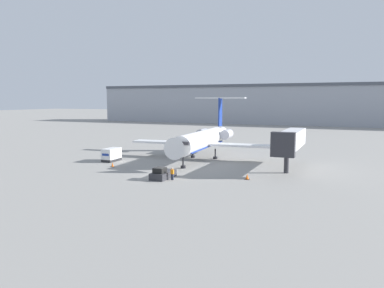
{
  "coord_description": "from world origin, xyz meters",
  "views": [
    {
      "loc": [
        23.5,
        -44.12,
        10.53
      ],
      "look_at": [
        0.0,
        10.56,
        3.46
      ],
      "focal_mm": 35.0,
      "sensor_mm": 36.0,
      "label": 1
    }
  ],
  "objects_px": {
    "traffic_cone_left": "(113,165)",
    "jet_bridge": "(290,140)",
    "airplane_main": "(203,139)",
    "worker_near_tug": "(172,174)",
    "luggage_cart": "(111,155)",
    "traffic_cone_right": "(247,177)",
    "pushback_tug": "(163,174)"
  },
  "relations": [
    {
      "from": "airplane_main",
      "to": "luggage_cart",
      "type": "xyz_separation_m",
      "value": [
        -13.51,
        -8.66,
        -2.41
      ]
    },
    {
      "from": "worker_near_tug",
      "to": "airplane_main",
      "type": "bearing_deg",
      "value": 98.8
    },
    {
      "from": "pushback_tug",
      "to": "traffic_cone_right",
      "type": "distance_m",
      "value": 11.29
    },
    {
      "from": "traffic_cone_left",
      "to": "jet_bridge",
      "type": "distance_m",
      "value": 27.81
    },
    {
      "from": "airplane_main",
      "to": "worker_near_tug",
      "type": "distance_m",
      "value": 18.53
    },
    {
      "from": "luggage_cart",
      "to": "jet_bridge",
      "type": "height_order",
      "value": "jet_bridge"
    },
    {
      "from": "airplane_main",
      "to": "pushback_tug",
      "type": "bearing_deg",
      "value": -86.15
    },
    {
      "from": "luggage_cart",
      "to": "worker_near_tug",
      "type": "relative_size",
      "value": 2.11
    },
    {
      "from": "airplane_main",
      "to": "traffic_cone_right",
      "type": "xyz_separation_m",
      "value": [
        11.83,
        -13.93,
        -3.17
      ]
    },
    {
      "from": "luggage_cart",
      "to": "jet_bridge",
      "type": "relative_size",
      "value": 0.23
    },
    {
      "from": "worker_near_tug",
      "to": "traffic_cone_left",
      "type": "distance_m",
      "value": 13.88
    },
    {
      "from": "airplane_main",
      "to": "luggage_cart",
      "type": "bearing_deg",
      "value": -147.34
    },
    {
      "from": "worker_near_tug",
      "to": "traffic_cone_right",
      "type": "relative_size",
      "value": 2.19
    },
    {
      "from": "airplane_main",
      "to": "worker_near_tug",
      "type": "xyz_separation_m",
      "value": [
        2.8,
        -18.12,
        -2.68
      ]
    },
    {
      "from": "worker_near_tug",
      "to": "jet_bridge",
      "type": "height_order",
      "value": "jet_bridge"
    },
    {
      "from": "pushback_tug",
      "to": "traffic_cone_right",
      "type": "xyz_separation_m",
      "value": [
        10.63,
        3.8,
        -0.22
      ]
    },
    {
      "from": "pushback_tug",
      "to": "traffic_cone_left",
      "type": "bearing_deg",
      "value": 158.04
    },
    {
      "from": "luggage_cart",
      "to": "worker_near_tug",
      "type": "bearing_deg",
      "value": -30.09
    },
    {
      "from": "worker_near_tug",
      "to": "traffic_cone_left",
      "type": "relative_size",
      "value": 2.36
    },
    {
      "from": "airplane_main",
      "to": "jet_bridge",
      "type": "distance_m",
      "value": 16.45
    },
    {
      "from": "luggage_cart",
      "to": "traffic_cone_right",
      "type": "relative_size",
      "value": 4.62
    },
    {
      "from": "traffic_cone_left",
      "to": "traffic_cone_right",
      "type": "bearing_deg",
      "value": -2.02
    },
    {
      "from": "pushback_tug",
      "to": "worker_near_tug",
      "type": "bearing_deg",
      "value": -13.48
    },
    {
      "from": "worker_near_tug",
      "to": "pushback_tug",
      "type": "bearing_deg",
      "value": 166.52
    },
    {
      "from": "pushback_tug",
      "to": "traffic_cone_right",
      "type": "height_order",
      "value": "pushback_tug"
    },
    {
      "from": "jet_bridge",
      "to": "airplane_main",
      "type": "bearing_deg",
      "value": 165.07
    },
    {
      "from": "worker_near_tug",
      "to": "traffic_cone_left",
      "type": "bearing_deg",
      "value": 159.05
    },
    {
      "from": "worker_near_tug",
      "to": "traffic_cone_right",
      "type": "height_order",
      "value": "worker_near_tug"
    },
    {
      "from": "airplane_main",
      "to": "jet_bridge",
      "type": "height_order",
      "value": "airplane_main"
    },
    {
      "from": "traffic_cone_left",
      "to": "pushback_tug",
      "type": "bearing_deg",
      "value": -21.96
    },
    {
      "from": "pushback_tug",
      "to": "jet_bridge",
      "type": "distance_m",
      "value": 20.31
    },
    {
      "from": "jet_bridge",
      "to": "worker_near_tug",
      "type": "bearing_deg",
      "value": -133.24
    }
  ]
}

